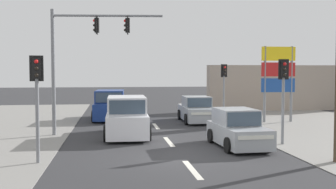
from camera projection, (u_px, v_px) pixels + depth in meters
name	position (u px, v px, depth m)	size (l,w,h in m)	color
ground_plane	(181.00, 156.00, 14.12)	(140.00, 140.00, 0.00)	#303033
lane_dash_near	(192.00, 170.00, 12.15)	(0.20, 2.40, 0.01)	silver
lane_dash_mid	(169.00, 142.00, 17.09)	(0.20, 2.40, 0.01)	silver
lane_dash_far	(156.00, 126.00, 22.03)	(0.20, 2.40, 0.01)	silver
traffic_signal_mast	(80.00, 49.00, 18.63)	(5.27, 0.69, 6.00)	slate
pedestal_signal_right_kerb	(283.00, 87.00, 16.26)	(0.44, 0.29, 3.56)	slate
pedestal_signal_left_kerb	(37.00, 91.00, 12.84)	(0.44, 0.30, 3.56)	slate
pedestal_signal_far_median	(224.00, 82.00, 25.71)	(0.44, 0.31, 3.56)	slate
shopping_plaza_sign	(278.00, 73.00, 23.73)	(2.10, 0.16, 4.60)	slate
shopfront_wall_far	(281.00, 88.00, 31.40)	(12.00, 1.00, 3.60)	#A39384
suv_receding_far	(127.00, 118.00, 18.46)	(2.13, 4.57, 1.90)	silver
sedan_kerbside_parked	(197.00, 110.00, 24.03)	(1.96, 4.27, 1.56)	#A3A8AD
hatchback_crossing_left	(237.00, 129.00, 15.92)	(1.89, 3.69, 1.53)	#A3A8AD
suv_oncoming_near	(110.00, 106.00, 25.13)	(2.23, 4.62, 1.90)	navy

